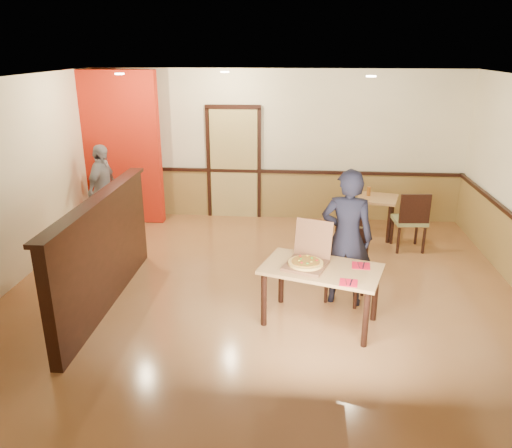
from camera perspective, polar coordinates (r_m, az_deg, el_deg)
The scene contains 23 objects.
floor at distance 6.66m, azimuth 0.69°, elevation -8.85°, with size 7.00×7.00×0.00m, color #A66E40.
ceiling at distance 5.86m, azimuth 0.81°, elevation 15.97°, with size 7.00×7.00×0.00m, color black.
wall_back at distance 9.51m, azimuth 2.31°, elevation 8.91°, with size 7.00×7.00×0.00m, color #FAEEC3.
wainscot_back at distance 9.70m, azimuth 2.23°, elevation 3.36°, with size 7.00×0.04×0.90m, color olive.
chair_rail_back at distance 9.56m, azimuth 2.26°, elevation 6.03°, with size 7.00×0.06×0.06m, color black.
back_door at distance 9.61m, azimuth -2.53°, elevation 6.89°, with size 0.90×0.06×2.10m, color tan.
booth_partition at distance 6.60m, azimuth -17.03°, elevation -2.96°, with size 0.20×3.10×1.44m.
red_accent_panel at distance 9.60m, azimuth -15.60°, elevation 8.31°, with size 1.60×0.20×2.78m, color #B21D0C.
spot_a at distance 8.11m, azimuth -15.33°, elevation 16.22°, with size 0.14×0.14×0.02m, color beige.
spot_b at distance 8.43m, azimuth -3.58°, elevation 16.96°, with size 0.14×0.14×0.02m, color beige.
spot_c at distance 7.40m, azimuth 13.02°, elevation 16.13°, with size 0.14×0.14×0.02m, color beige.
main_table at distance 5.96m, azimuth 7.45°, elevation -5.89°, with size 1.53×1.15×0.73m.
diner_chair at distance 6.66m, azimuth 10.43°, elevation -4.18°, with size 0.60×0.60×0.95m.
side_chair_left at distance 8.31m, azimuth 11.03°, elevation 0.21°, with size 0.47×0.47×0.84m.
side_chair_right at distance 8.42m, azimuth 17.28°, elevation 0.58°, with size 0.53×0.53×1.00m.
side_table at distance 8.93m, azimuth 13.62°, elevation 1.92°, with size 0.80×0.80×0.71m.
diner at distance 6.38m, azimuth 10.32°, elevation -1.60°, with size 0.66×0.43×1.79m, color black.
passerby at distance 9.23m, azimuth -17.08°, elevation 3.83°, with size 0.93×0.39×1.58m, color gray.
pizza_box at distance 5.93m, azimuth 5.86°, elevation -4.15°, with size 0.61×0.66×0.49m.
pizza at distance 5.89m, azimuth 5.70°, elevation -4.46°, with size 0.41×0.41×0.03m, color #EEBD56.
napkin_near at distance 5.59m, azimuth 10.53°, elevation -6.61°, with size 0.22×0.22×0.01m.
napkin_far at distance 6.03m, azimuth 11.90°, elevation -4.68°, with size 0.23×0.23×0.01m.
condiment at distance 8.92m, azimuth 12.75°, elevation 3.67°, with size 0.06×0.06×0.16m, color brown.
Camera 1 is at (0.42, -5.83, 3.19)m, focal length 35.00 mm.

